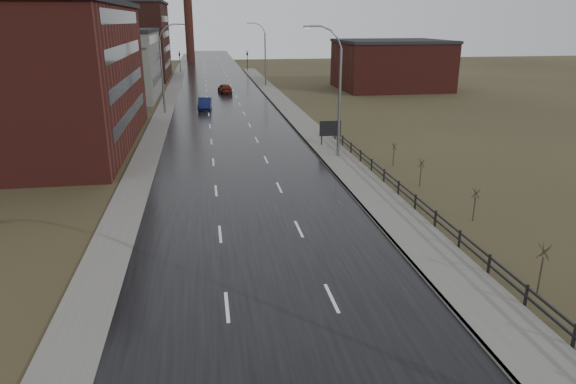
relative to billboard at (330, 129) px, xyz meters
name	(u,v)px	position (x,y,z in m)	size (l,w,h in m)	color
road	(227,114)	(-9.10, 19.70, -1.67)	(14.00, 300.00, 0.06)	black
sidewalk_right	(338,159)	(-0.50, -5.30, -1.61)	(3.20, 180.00, 0.18)	#595651
curb_right	(322,160)	(-2.02, -5.30, -1.61)	(0.16, 180.00, 0.18)	slate
sidewalk_left	(163,116)	(-17.30, 19.70, -1.64)	(2.40, 260.00, 0.12)	#595651
warehouse_near	(6,76)	(-30.09, 4.70, 5.06)	(22.44, 28.56, 13.50)	#471914
warehouse_mid	(103,64)	(-27.09, 37.70, 3.56)	(16.32, 20.40, 10.50)	slate
warehouse_far	(102,40)	(-32.09, 67.70, 6.06)	(26.52, 24.48, 15.50)	#331611
building_right	(391,65)	(21.20, 41.70, 2.56)	(18.36, 16.32, 8.50)	#471914
smokestack	(188,6)	(-15.10, 109.70, 13.80)	(2.70, 2.70, 30.70)	#331611
streetlight_right_mid	(336,92)	(-0.60, -4.30, 4.13)	(3.36, 0.28, 11.35)	slate
streetlight_left	(164,68)	(-16.80, 21.70, 4.13)	(3.36, 0.28, 11.35)	slate
streetlight_right_far	(264,54)	(-0.60, 49.70, 4.13)	(3.36, 0.28, 11.35)	slate
guardrail	(441,221)	(1.20, -21.99, -0.99)	(0.10, 53.05, 1.10)	black
shrub_c	(542,268)	(2.48, -29.30, -0.42)	(0.57, 0.60, 2.42)	#382D23
shrub_d	(475,204)	(4.03, -20.58, -0.60)	(0.50, 0.52, 2.08)	#382D23
shrub_e	(421,172)	(3.56, -13.55, -0.59)	(0.50, 0.53, 2.10)	#382D23
shrub_f	(394,154)	(3.64, -7.72, -0.67)	(0.47, 0.49, 1.95)	#382D23
billboard	(330,129)	(0.00, 0.00, 0.00)	(2.12, 0.17, 2.53)	black
traffic_light_left	(179,52)	(-17.10, 79.70, 2.89)	(0.58, 2.73, 5.30)	black
traffic_light_right	(247,52)	(-1.10, 79.70, 2.89)	(0.58, 2.73, 5.30)	black
car_near	(205,104)	(-11.83, 23.76, -0.90)	(1.70, 4.88, 1.61)	#0B1037
car_far	(225,89)	(-8.34, 40.24, -0.89)	(1.93, 4.79, 1.63)	#56170E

